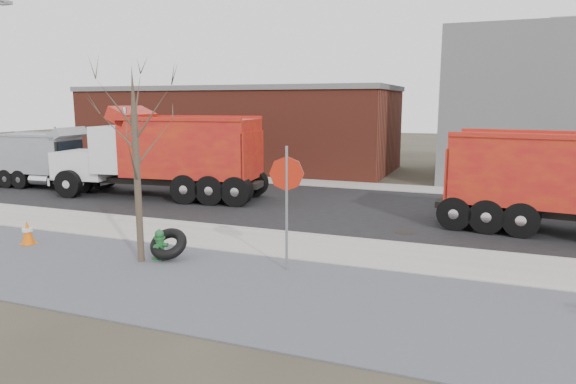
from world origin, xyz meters
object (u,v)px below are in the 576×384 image
at_px(dump_truck_grey, 47,157).
at_px(fire_hydrant, 160,246).
at_px(dump_truck_red_a, 575,179).
at_px(stop_sign, 287,188).
at_px(dump_truck_red_b, 165,152).
at_px(truck_tire, 168,244).

bearing_deg(dump_truck_grey, fire_hydrant, -37.33).
xyz_separation_m(fire_hydrant, dump_truck_red_a, (10.87, 6.99, 1.47)).
bearing_deg(fire_hydrant, stop_sign, -1.28).
bearing_deg(dump_truck_red_a, stop_sign, -130.60).
height_order(fire_hydrant, dump_truck_red_a, dump_truck_red_a).
distance_m(dump_truck_red_b, dump_truck_grey, 7.24).
xyz_separation_m(truck_tire, dump_truck_red_a, (10.65, 6.90, 1.41)).
distance_m(dump_truck_red_a, dump_truck_grey, 23.37).
bearing_deg(dump_truck_red_b, fire_hydrant, 116.60).
bearing_deg(truck_tire, dump_truck_red_b, 124.74).
relative_size(fire_hydrant, truck_tire, 0.73).
bearing_deg(fire_hydrant, dump_truck_red_a, 25.26).
bearing_deg(truck_tire, dump_truck_grey, 147.27).
relative_size(stop_sign, dump_truck_red_a, 0.35).
bearing_deg(dump_truck_red_b, truck_tire, 118.03).
height_order(dump_truck_red_a, dump_truck_red_b, dump_truck_red_b).
distance_m(truck_tire, dump_truck_red_a, 12.77).
relative_size(truck_tire, stop_sign, 0.37).
bearing_deg(dump_truck_grey, dump_truck_red_b, -5.96).
bearing_deg(dump_truck_red_a, truck_tire, -139.82).
distance_m(dump_truck_red_a, dump_truck_red_b, 16.15).
distance_m(fire_hydrant, stop_sign, 4.01).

